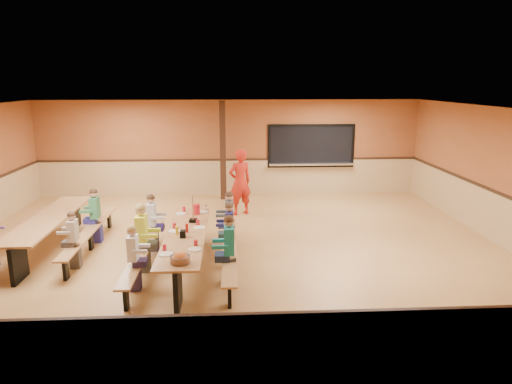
{
  "coord_description": "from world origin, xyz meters",
  "views": [
    {
      "loc": [
        0.04,
        -9.36,
        3.55
      ],
      "look_at": [
        0.59,
        0.49,
        1.15
      ],
      "focal_mm": 32.0,
      "sensor_mm": 36.0,
      "label": 1
    }
  ],
  "objects": [
    {
      "name": "condiment_ketchup",
      "position": [
        -0.82,
        -1.01,
        0.82
      ],
      "size": [
        0.06,
        0.06,
        0.17
      ],
      "primitive_type": "cylinder",
      "color": "#B2140F",
      "rests_on": "cafeteria_table_main"
    },
    {
      "name": "chip_bowl",
      "position": [
        -0.79,
        -2.53,
        0.81
      ],
      "size": [
        0.32,
        0.32,
        0.15
      ],
      "primitive_type": null,
      "color": "orange",
      "rests_on": "cafeteria_table_main"
    },
    {
      "name": "condiment_mustard",
      "position": [
        -0.99,
        -1.15,
        0.82
      ],
      "size": [
        0.06,
        0.06,
        0.17
      ],
      "primitive_type": "cylinder",
      "color": "yellow",
      "rests_on": "cafeteria_table_main"
    },
    {
      "name": "kitchen_pass_through",
      "position": [
        2.6,
        4.96,
        1.49
      ],
      "size": [
        2.78,
        0.28,
        1.38
      ],
      "color": "black",
      "rests_on": "ground"
    },
    {
      "name": "structural_post",
      "position": [
        -0.2,
        4.4,
        1.5
      ],
      "size": [
        0.18,
        0.18,
        3.0
      ],
      "primitive_type": "cube",
      "color": "black",
      "rests_on": "ground"
    },
    {
      "name": "seated_adult_yellow",
      "position": [
        -1.66,
        -1.08,
        0.66
      ],
      "size": [
        0.42,
        0.34,
        1.31
      ],
      "primitive_type": null,
      "color": "#DFF738",
      "rests_on": "ground"
    },
    {
      "name": "table_paddle",
      "position": [
        -0.75,
        -0.35,
        0.88
      ],
      "size": [
        0.16,
        0.16,
        0.56
      ],
      "color": "black",
      "rests_on": "cafeteria_table_main"
    },
    {
      "name": "seated_child_grey_left",
      "position": [
        -1.66,
        0.03,
        0.61
      ],
      "size": [
        0.38,
        0.31,
        1.22
      ],
      "primitive_type": null,
      "color": "silver",
      "rests_on": "ground"
    },
    {
      "name": "ground",
      "position": [
        0.0,
        0.0,
        0.0
      ],
      "size": [
        12.0,
        12.0,
        0.0
      ],
      "primitive_type": "plane",
      "color": "#A1703D",
      "rests_on": "ground"
    },
    {
      "name": "room_envelope",
      "position": [
        0.0,
        0.0,
        0.69
      ],
      "size": [
        12.04,
        10.04,
        3.02
      ],
      "color": "#95522B",
      "rests_on": "ground"
    },
    {
      "name": "cafeteria_table_second",
      "position": [
        -3.84,
        0.15,
        0.53
      ],
      "size": [
        1.91,
        3.7,
        0.74
      ],
      "color": "#A47041",
      "rests_on": "ground"
    },
    {
      "name": "seated_child_white_left",
      "position": [
        -1.66,
        -1.9,
        0.58
      ],
      "size": [
        0.34,
        0.28,
        1.16
      ],
      "primitive_type": null,
      "color": "white",
      "rests_on": "ground"
    },
    {
      "name": "punch_pitcher",
      "position": [
        -0.72,
        0.21,
        0.85
      ],
      "size": [
        0.16,
        0.16,
        0.22
      ],
      "primitive_type": "cylinder",
      "color": "red",
      "rests_on": "cafeteria_table_main"
    },
    {
      "name": "seated_child_tan_sec",
      "position": [
        -3.01,
        -0.85,
        0.56
      ],
      "size": [
        0.33,
        0.27,
        1.13
      ],
      "primitive_type": null,
      "color": "#B3A292",
      "rests_on": "ground"
    },
    {
      "name": "seated_child_green_sec",
      "position": [
        -3.01,
        0.63,
        0.61
      ],
      "size": [
        0.38,
        0.31,
        1.22
      ],
      "primitive_type": null,
      "color": "#377A50",
      "rests_on": "ground"
    },
    {
      "name": "place_settings",
      "position": [
        -0.83,
        -1.05,
        0.8
      ],
      "size": [
        0.65,
        3.3,
        0.11
      ],
      "primitive_type": null,
      "color": "beige",
      "rests_on": "cafeteria_table_main"
    },
    {
      "name": "napkin_dispenser",
      "position": [
        -0.87,
        -1.3,
        0.8
      ],
      "size": [
        0.1,
        0.14,
        0.13
      ],
      "primitive_type": "cube",
      "color": "black",
      "rests_on": "cafeteria_table_main"
    },
    {
      "name": "seated_child_teal_right",
      "position": [
        -0.01,
        -1.74,
        0.63
      ],
      "size": [
        0.39,
        0.32,
        1.26
      ],
      "primitive_type": null,
      "color": "teal",
      "rests_on": "ground"
    },
    {
      "name": "seated_child_navy_right",
      "position": [
        -0.01,
        -0.52,
        0.58
      ],
      "size": [
        0.34,
        0.28,
        1.16
      ],
      "primitive_type": null,
      "color": "navy",
      "rests_on": "ground"
    },
    {
      "name": "standing_woman",
      "position": [
        0.28,
        2.68,
        0.9
      ],
      "size": [
        0.78,
        0.67,
        1.8
      ],
      "primitive_type": "imported",
      "rotation": [
        0.0,
        0.0,
        3.59
      ],
      "color": "red",
      "rests_on": "ground"
    },
    {
      "name": "cafeteria_table_main",
      "position": [
        -0.83,
        -1.05,
        0.53
      ],
      "size": [
        1.91,
        3.7,
        0.74
      ],
      "color": "#A47041",
      "rests_on": "ground"
    },
    {
      "name": "seated_child_char_right",
      "position": [
        -0.01,
        0.16,
        0.61
      ],
      "size": [
        0.38,
        0.31,
        1.23
      ],
      "primitive_type": null,
      "color": "#42474B",
      "rests_on": "ground"
    }
  ]
}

